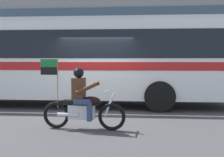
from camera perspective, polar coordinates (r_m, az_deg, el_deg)
name	(u,v)px	position (r m, az deg, el deg)	size (l,w,h in m)	color
ground_plane	(97,111)	(10.23, -2.97, -6.21)	(60.00, 60.00, 0.00)	#3D3D3F
sidewalk_curb	(112,92)	(15.23, -0.03, -2.57)	(28.00, 3.80, 0.15)	#B7B2A8
lane_center_stripe	(94,114)	(9.65, -3.52, -6.81)	(26.60, 0.14, 0.01)	silver
transit_bus	(72,56)	(11.46, -7.64, 4.31)	(11.86, 2.74, 3.22)	white
motorcycle_with_rider	(82,103)	(7.55, -5.69, -4.74)	(2.19, 0.64, 1.78)	black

